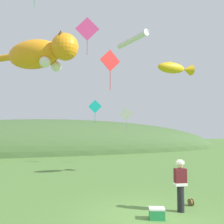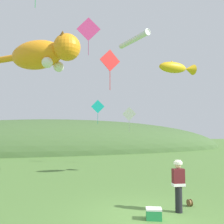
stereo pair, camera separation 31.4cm
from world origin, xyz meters
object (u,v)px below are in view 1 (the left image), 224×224
Objects in this scene: festival_attendant at (180,184)px; kite_fish_windsock at (175,68)px; kite_diamond_red at (110,61)px; kite_diamond_white at (126,114)px; kite_spool at (191,202)px; kite_tube_streamer at (132,40)px; kite_diamond_pink at (87,29)px; picnic_cooler at (157,213)px; kite_diamond_teal at (95,107)px; kite_giant_cat at (40,54)px.

festival_attendant is 0.71× the size of kite_fish_windsock.
kite_diamond_red reaches higher than festival_attendant.
kite_diamond_red is at bearing -117.71° from kite_diamond_white.
kite_tube_streamer is at bearing 84.78° from kite_spool.
festival_attendant is 0.74× the size of kite_diamond_pink.
picnic_cooler is at bearing -86.95° from kite_diamond_red.
kite_tube_streamer is at bearing -80.48° from kite_diamond_teal.
kite_spool is 0.04× the size of kite_giant_cat.
kite_diamond_white is at bearing 71.66° from picnic_cooler.
kite_diamond_red is (-2.13, 3.11, 6.02)m from kite_spool.
kite_spool is at bearing 23.78° from picnic_cooler.
kite_giant_cat is 4.71m from kite_diamond_pink.
kite_diamond_teal is at bearing 91.59° from kite_spool.
kite_fish_windsock is at bearing 57.25° from festival_attendant.
kite_spool is 0.13× the size of kite_diamond_red.
kite_fish_windsock is at bearing -36.65° from kite_giant_cat.
kite_diamond_teal reaches higher than kite_diamond_white.
picnic_cooler is 11.62m from kite_diamond_pink.
kite_diamond_white is at bearing 76.39° from festival_attendant.
kite_diamond_white reaches higher than picnic_cooler.
kite_spool is 2.10m from picnic_cooler.
kite_diamond_pink is (-1.65, 7.11, 8.11)m from festival_attendant.
kite_giant_cat reaches higher than kite_fish_windsock.
kite_giant_cat is at bearing 115.34° from kite_spool.
picnic_cooler is (-1.92, -0.85, 0.05)m from kite_spool.
festival_attendant reaches higher than picnic_cooler.
kite_spool is at bearing -55.60° from kite_diamond_red.
kite_tube_streamer is (5.59, -3.90, 0.38)m from kite_giant_cat.
kite_diamond_pink reaches higher than kite_spool.
kite_diamond_teal reaches higher than picnic_cooler.
kite_diamond_teal is at bearing 151.27° from kite_diamond_white.
kite_giant_cat reaches higher than kite_diamond_teal.
festival_attendant is 6.97× the size of kite_spool.
kite_tube_streamer is at bearing 0.01° from kite_diamond_pink.
festival_attendant is at bearing -122.75° from kite_fish_windsock.
picnic_cooler is 14.00m from kite_diamond_teal.
kite_fish_windsock is 1.05× the size of kite_diamond_pink.
kite_tube_streamer is 5.17m from kite_diamond_red.
kite_giant_cat is at bearing 123.25° from kite_diamond_pink.
kite_diamond_white is at bearing 79.67° from kite_spool.
kite_giant_cat is 2.68× the size of kite_diamond_pink.
kite_diamond_red is at bearing -160.11° from kite_fish_windsock.
kite_diamond_teal is 9.43m from kite_diamond_red.
kite_diamond_red is at bearing 93.05° from picnic_cooler.
kite_fish_windsock is at bearing 19.89° from kite_diamond_red.
kite_diamond_red is (-4.78, -1.73, -0.46)m from kite_fish_windsock.
festival_attendant is 0.58× the size of kite_tube_streamer.
kite_fish_windsock is (7.64, -5.68, -1.78)m from kite_giant_cat.
kite_diamond_white is (6.99, 0.46, -4.24)m from kite_giant_cat.
kite_tube_streamer is 1.46× the size of kite_diamond_white.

